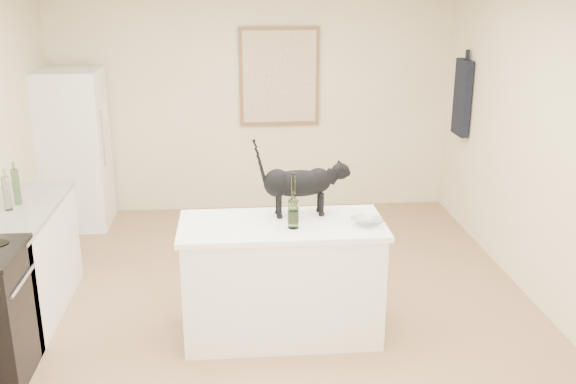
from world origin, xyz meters
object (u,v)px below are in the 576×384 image
(fridge, at_px, (74,150))
(glass_bowl, at_px, (367,222))
(wine_bottle, at_px, (293,204))
(black_cat, at_px, (298,187))

(fridge, relative_size, glass_bowl, 7.86)
(wine_bottle, relative_size, glass_bowl, 1.66)
(black_cat, distance_m, glass_bowl, 0.58)
(black_cat, xyz_separation_m, wine_bottle, (-0.06, -0.27, -0.04))
(wine_bottle, bearing_deg, black_cat, 76.74)
(fridge, height_order, wine_bottle, fridge)
(wine_bottle, height_order, glass_bowl, wine_bottle)
(glass_bowl, bearing_deg, wine_bottle, -179.36)
(fridge, bearing_deg, glass_bowl, -44.87)
(black_cat, xyz_separation_m, glass_bowl, (0.47, -0.26, -0.20))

